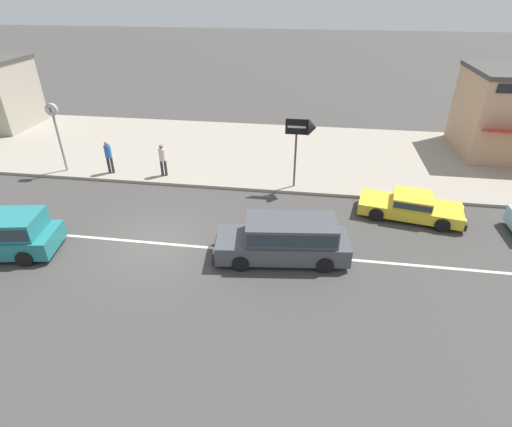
% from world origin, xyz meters
% --- Properties ---
extents(ground_plane, '(160.00, 160.00, 0.00)m').
position_xyz_m(ground_plane, '(0.00, 0.00, 0.00)').
color(ground_plane, '#423F3D').
extents(lane_centre_stripe, '(50.40, 0.14, 0.01)m').
position_xyz_m(lane_centre_stripe, '(0.00, 0.00, 0.00)').
color(lane_centre_stripe, silver).
rests_on(lane_centre_stripe, ground).
extents(kerb_strip, '(68.00, 10.00, 0.15)m').
position_xyz_m(kerb_strip, '(0.00, 9.90, 0.07)').
color(kerb_strip, '#9E9384').
rests_on(kerb_strip, ground).
extents(sedan_yellow_0, '(4.52, 2.38, 1.06)m').
position_xyz_m(sedan_yellow_0, '(10.10, 3.51, 0.53)').
color(sedan_yellow_0, yellow).
rests_on(sedan_yellow_0, ground).
extents(minivan_dark_grey_2, '(5.01, 2.25, 1.56)m').
position_xyz_m(minivan_dark_grey_2, '(5.05, -0.17, 0.84)').
color(minivan_dark_grey_2, '#47494F').
rests_on(minivan_dark_grey_2, ground).
extents(street_clock, '(0.60, 0.22, 3.53)m').
position_xyz_m(street_clock, '(-7.00, 5.63, 2.74)').
color(street_clock, '#9E9EA3').
rests_on(street_clock, kerb_strip).
extents(arrow_signboard, '(1.39, 0.78, 3.38)m').
position_xyz_m(arrow_signboard, '(5.53, 5.45, 2.98)').
color(arrow_signboard, '#4C4C51').
rests_on(arrow_signboard, kerb_strip).
extents(pedestrian_near_clock, '(0.34, 0.34, 1.72)m').
position_xyz_m(pedestrian_near_clock, '(-4.52, 5.69, 1.15)').
color(pedestrian_near_clock, '#333338').
rests_on(pedestrian_near_clock, kerb_strip).
extents(pedestrian_mid_kerb, '(0.34, 0.34, 1.67)m').
position_xyz_m(pedestrian_mid_kerb, '(-1.67, 5.76, 1.12)').
color(pedestrian_mid_kerb, '#333338').
rests_on(pedestrian_mid_kerb, kerb_strip).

